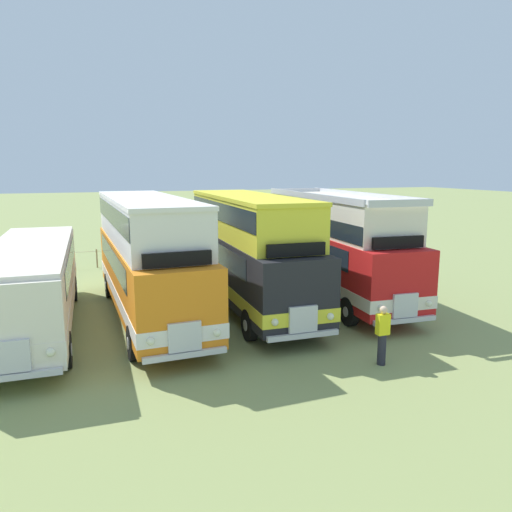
% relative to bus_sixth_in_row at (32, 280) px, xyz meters
% --- Properties ---
extents(bus_sixth_in_row, '(2.68, 10.98, 2.99)m').
position_rel_bus_sixth_in_row_xyz_m(bus_sixth_in_row, '(0.00, 0.00, 0.00)').
color(bus_sixth_in_row, silver).
rests_on(bus_sixth_in_row, ground).
extents(bus_seventh_in_row, '(3.00, 11.25, 4.49)m').
position_rel_bus_sixth_in_row_xyz_m(bus_seventh_in_row, '(3.93, 0.17, 0.72)').
color(bus_seventh_in_row, orange).
rests_on(bus_seventh_in_row, ground).
extents(bus_eighth_in_row, '(2.72, 10.40, 4.49)m').
position_rel_bus_sixth_in_row_xyz_m(bus_eighth_in_row, '(7.87, 0.13, 0.71)').
color(bus_eighth_in_row, black).
rests_on(bus_eighth_in_row, ground).
extents(bus_ninth_in_row, '(3.01, 10.63, 4.52)m').
position_rel_bus_sixth_in_row_xyz_m(bus_ninth_in_row, '(11.81, 0.45, 0.60)').
color(bus_ninth_in_row, red).
rests_on(bus_ninth_in_row, ground).
extents(marshal_person, '(0.36, 0.24, 1.73)m').
position_rel_bus_sixth_in_row_xyz_m(marshal_person, '(9.59, -6.58, -0.87)').
color(marshal_person, '#23232D').
rests_on(marshal_person, ground).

